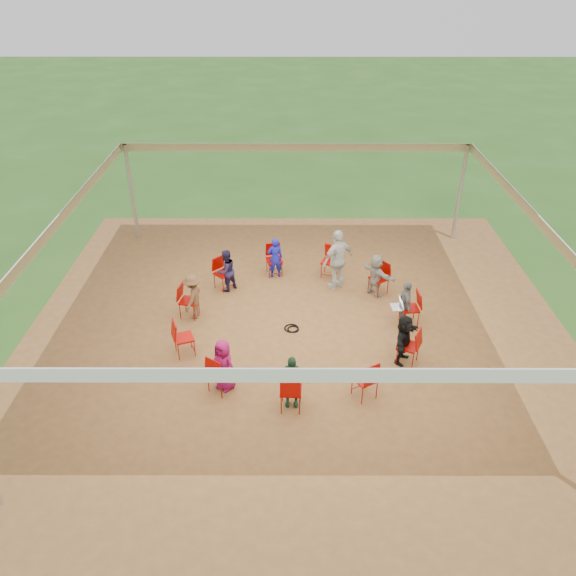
{
  "coord_description": "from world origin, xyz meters",
  "views": [
    {
      "loc": [
        -0.2,
        -11.1,
        7.88
      ],
      "look_at": [
        -0.22,
        0.3,
        0.98
      ],
      "focal_mm": 35.0,
      "sensor_mm": 36.0,
      "label": 1
    }
  ],
  "objects_px": {
    "chair_2": "(330,262)",
    "person_seated_1": "(376,275)",
    "person_seated_5": "(224,365)",
    "chair_3": "(274,260)",
    "chair_5": "(189,301)",
    "person_seated_7": "(404,339)",
    "chair_1": "(379,278)",
    "person_seated_6": "(291,381)",
    "laptop": "(399,305)",
    "person_seated_0": "(406,304)",
    "cable_coil": "(292,329)",
    "person_seated_2": "(275,258)",
    "person_seated_4": "(193,297)",
    "chair_8": "(291,391)",
    "chair_10": "(408,346)",
    "person_seated_3": "(226,271)",
    "chair_9": "(365,379)",
    "chair_6": "(184,338)",
    "chair_4": "(224,274)",
    "chair_7": "(220,373)",
    "standing_person": "(338,260)",
    "chair_0": "(410,308)"
  },
  "relations": [
    {
      "from": "chair_5",
      "to": "chair_1",
      "type": "bearing_deg",
      "value": 114.55
    },
    {
      "from": "person_seated_1",
      "to": "person_seated_5",
      "type": "distance_m",
      "value": 5.16
    },
    {
      "from": "chair_8",
      "to": "chair_9",
      "type": "relative_size",
      "value": 1.0
    },
    {
      "from": "chair_5",
      "to": "laptop",
      "type": "height_order",
      "value": "chair_5"
    },
    {
      "from": "chair_5",
      "to": "chair_4",
      "type": "bearing_deg",
      "value": 163.64
    },
    {
      "from": "person_seated_4",
      "to": "laptop",
      "type": "xyz_separation_m",
      "value": [
        5.0,
        -0.32,
        -0.02
      ]
    },
    {
      "from": "chair_7",
      "to": "chair_1",
      "type": "bearing_deg",
      "value": 81.82
    },
    {
      "from": "person_seated_0",
      "to": "cable_coil",
      "type": "relative_size",
      "value": 2.89
    },
    {
      "from": "person_seated_3",
      "to": "standing_person",
      "type": "bearing_deg",
      "value": 136.68
    },
    {
      "from": "chair_5",
      "to": "person_seated_4",
      "type": "height_order",
      "value": "person_seated_4"
    },
    {
      "from": "chair_10",
      "to": "chair_1",
      "type": "bearing_deg",
      "value": 32.73
    },
    {
      "from": "chair_9",
      "to": "person_seated_4",
      "type": "relative_size",
      "value": 0.77
    },
    {
      "from": "chair_0",
      "to": "chair_3",
      "type": "bearing_deg",
      "value": 49.09
    },
    {
      "from": "person_seated_4",
      "to": "standing_person",
      "type": "bearing_deg",
      "value": 122.89
    },
    {
      "from": "chair_4",
      "to": "person_seated_4",
      "type": "xyz_separation_m",
      "value": [
        -0.6,
        -1.38,
        0.14
      ]
    },
    {
      "from": "person_seated_5",
      "to": "chair_3",
      "type": "bearing_deg",
      "value": 115.13
    },
    {
      "from": "chair_2",
      "to": "person_seated_6",
      "type": "relative_size",
      "value": 0.77
    },
    {
      "from": "chair_5",
      "to": "person_seated_3",
      "type": "xyz_separation_m",
      "value": [
        0.81,
        1.27,
        0.14
      ]
    },
    {
      "from": "person_seated_1",
      "to": "chair_8",
      "type": "bearing_deg",
      "value": 115.13
    },
    {
      "from": "person_seated_5",
      "to": "person_seated_2",
      "type": "bearing_deg",
      "value": 114.55
    },
    {
      "from": "person_seated_4",
      "to": "chair_10",
      "type": "bearing_deg",
      "value": 81.63
    },
    {
      "from": "chair_5",
      "to": "chair_9",
      "type": "relative_size",
      "value": 1.0
    },
    {
      "from": "cable_coil",
      "to": "person_seated_7",
      "type": "bearing_deg",
      "value": -26.36
    },
    {
      "from": "chair_2",
      "to": "person_seated_5",
      "type": "xyz_separation_m",
      "value": [
        -2.46,
        -4.68,
        0.14
      ]
    },
    {
      "from": "chair_4",
      "to": "person_seated_5",
      "type": "relative_size",
      "value": 0.77
    },
    {
      "from": "laptop",
      "to": "chair_0",
      "type": "bearing_deg",
      "value": -90.0
    },
    {
      "from": "chair_2",
      "to": "person_seated_4",
      "type": "bearing_deg",
      "value": 50.21
    },
    {
      "from": "chair_3",
      "to": "person_seated_7",
      "type": "bearing_deg",
      "value": 113.96
    },
    {
      "from": "chair_7",
      "to": "person_seated_6",
      "type": "xyz_separation_m",
      "value": [
        1.45,
        -0.4,
        0.14
      ]
    },
    {
      "from": "person_seated_2",
      "to": "chair_0",
      "type": "bearing_deg",
      "value": 132.03
    },
    {
      "from": "chair_2",
      "to": "person_seated_1",
      "type": "bearing_deg",
      "value": 159.26
    },
    {
      "from": "chair_10",
      "to": "chair_5",
      "type": "bearing_deg",
      "value": 98.18
    },
    {
      "from": "person_seated_1",
      "to": "person_seated_4",
      "type": "relative_size",
      "value": 1.0
    },
    {
      "from": "chair_0",
      "to": "chair_8",
      "type": "distance_m",
      "value": 4.12
    },
    {
      "from": "chair_3",
      "to": "chair_8",
      "type": "bearing_deg",
      "value": 81.82
    },
    {
      "from": "chair_5",
      "to": "person_seated_5",
      "type": "height_order",
      "value": "person_seated_5"
    },
    {
      "from": "person_seated_7",
      "to": "person_seated_1",
      "type": "bearing_deg",
      "value": 32.73
    },
    {
      "from": "chair_8",
      "to": "chair_10",
      "type": "xyz_separation_m",
      "value": [
        2.57,
        1.45,
        0.0
      ]
    },
    {
      "from": "chair_3",
      "to": "chair_7",
      "type": "xyz_separation_m",
      "value": [
        -1.0,
        -4.86,
        0.0
      ]
    },
    {
      "from": "chair_8",
      "to": "laptop",
      "type": "height_order",
      "value": "chair_8"
    },
    {
      "from": "chair_6",
      "to": "chair_0",
      "type": "bearing_deg",
      "value": 81.82
    },
    {
      "from": "chair_10",
      "to": "standing_person",
      "type": "xyz_separation_m",
      "value": [
        -1.32,
        3.22,
        0.4
      ]
    },
    {
      "from": "chair_9",
      "to": "chair_5",
      "type": "bearing_deg",
      "value": 114.55
    },
    {
      "from": "chair_4",
      "to": "chair_8",
      "type": "distance_m",
      "value": 4.96
    },
    {
      "from": "person_seated_2",
      "to": "person_seated_4",
      "type": "relative_size",
      "value": 1.0
    },
    {
      "from": "chair_1",
      "to": "person_seated_6",
      "type": "xyz_separation_m",
      "value": [
        -2.32,
        -4.27,
        0.14
      ]
    },
    {
      "from": "chair_9",
      "to": "chair_10",
      "type": "bearing_deg",
      "value": 16.36
    },
    {
      "from": "chair_10",
      "to": "chair_6",
      "type": "bearing_deg",
      "value": 114.55
    },
    {
      "from": "chair_5",
      "to": "person_seated_7",
      "type": "relative_size",
      "value": 0.77
    },
    {
      "from": "person_seated_7",
      "to": "person_seated_3",
      "type": "bearing_deg",
      "value": 81.82
    }
  ]
}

